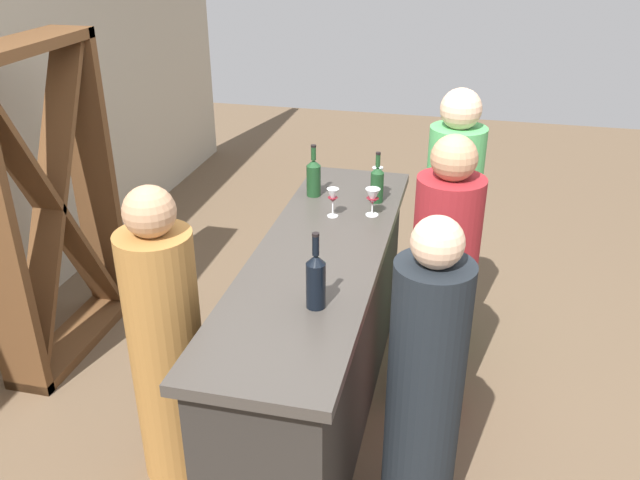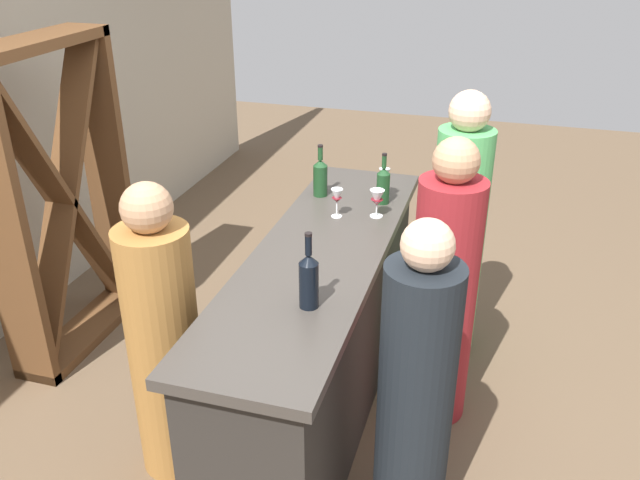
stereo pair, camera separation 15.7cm
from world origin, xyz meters
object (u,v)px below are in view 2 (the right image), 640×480
wine_bottle_second_left_olive_green (383,184)px  wine_glass_near_left (377,199)px  wine_glass_near_center (384,178)px  person_right_guest (457,234)px  person_center_guest (415,398)px  wine_bottle_center_olive_green (320,177)px  person_server_behind (164,345)px  wine_glass_near_right (337,197)px  person_left_guest (443,295)px  wine_rack (62,202)px  wine_bottle_leftmost_near_black (309,279)px

wine_bottle_second_left_olive_green → wine_glass_near_left: bearing=-178.2°
wine_glass_near_center → person_right_guest: 0.57m
wine_glass_near_left → person_center_guest: (-1.02, -0.39, -0.41)m
wine_bottle_second_left_olive_green → wine_bottle_center_olive_green: size_ratio=0.96×
wine_bottle_center_olive_green → person_server_behind: size_ratio=0.20×
wine_glass_near_right → person_left_guest: person_left_guest is taller
wine_bottle_center_olive_green → person_right_guest: (0.22, -0.77, -0.36)m
wine_bottle_center_olive_green → person_right_guest: size_ratio=0.19×
wine_bottle_second_left_olive_green → wine_glass_near_right: 0.32m
wine_glass_near_center → person_right_guest: person_right_guest is taller
wine_rack → wine_bottle_second_left_olive_green: (0.36, -1.82, 0.18)m
wine_glass_near_right → person_center_guest: bearing=-148.3°
wine_bottle_center_olive_green → person_right_guest: bearing=-73.9°
wine_glass_near_left → wine_glass_near_right: 0.21m
wine_glass_near_center → person_center_guest: (-1.30, -0.41, -0.42)m
wine_rack → person_server_behind: wine_rack is taller
person_center_guest → person_server_behind: person_center_guest is taller
wine_glass_near_center → wine_glass_near_right: size_ratio=1.07×
wine_glass_near_center → person_center_guest: person_center_guest is taller
person_left_guest → wine_glass_near_center: bearing=-51.6°
person_left_guest → person_center_guest: 0.79m
wine_glass_near_left → person_server_behind: bearing=142.1°
wine_bottle_leftmost_near_black → wine_bottle_second_left_olive_green: wine_bottle_leftmost_near_black is taller
wine_rack → wine_glass_near_center: wine_rack is taller
wine_rack → wine_glass_near_left: wine_rack is taller
wine_bottle_leftmost_near_black → wine_bottle_center_olive_green: bearing=14.2°
wine_bottle_second_left_olive_green → wine_glass_near_left: 0.19m
wine_bottle_center_olive_green → wine_glass_near_right: 0.31m
wine_glass_near_center → person_center_guest: bearing=-162.5°
person_right_guest → wine_glass_near_left: bearing=54.1°
wine_glass_near_center → person_left_guest: 0.77m
wine_rack → wine_bottle_center_olive_green: (0.37, -1.46, 0.18)m
person_left_guest → person_server_behind: bearing=31.4°
wine_bottle_second_left_olive_green → person_left_guest: (-0.42, -0.41, -0.39)m
wine_bottle_leftmost_near_black → person_right_guest: person_right_guest is taller
wine_bottle_second_left_olive_green → wine_glass_near_right: bearing=142.2°
wine_glass_near_center → person_server_behind: person_server_behind is taller
wine_bottle_second_left_olive_green → person_right_guest: bearing=-60.6°
wine_glass_near_left → person_right_guest: bearing=-43.9°
person_center_guest → person_right_guest: bearing=-94.4°
wine_bottle_center_olive_green → person_left_guest: size_ratio=0.19×
wine_bottle_leftmost_near_black → wine_glass_near_center: bearing=-2.7°
wine_rack → person_right_guest: wine_rack is taller
wine_glass_near_center → wine_glass_near_right: 0.39m
wine_glass_near_right → person_center_guest: size_ratio=0.11×
wine_glass_near_right → person_left_guest: size_ratio=0.10×
wine_bottle_second_left_olive_green → wine_glass_near_center: size_ratio=1.72×
wine_glass_near_right → person_server_behind: person_server_behind is taller
person_right_guest → person_left_guest: bearing=98.2°
wine_bottle_leftmost_near_black → person_server_behind: bearing=92.1°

